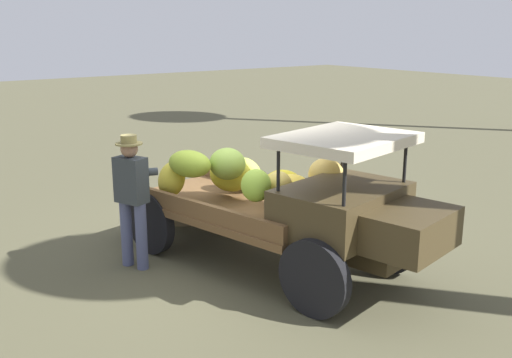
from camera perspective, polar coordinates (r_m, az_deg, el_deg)
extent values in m
plane|color=brown|center=(8.21, -1.85, -7.39)|extent=(60.00, 60.00, 0.00)
cube|color=#40341E|center=(7.85, 0.55, -4.61)|extent=(4.01, 1.24, 0.16)
cylinder|color=black|center=(7.71, 12.72, -5.75)|extent=(0.89, 0.32, 0.88)
cylinder|color=black|center=(6.45, 5.65, -9.58)|extent=(0.89, 0.32, 0.88)
cylinder|color=black|center=(9.30, -2.48, -1.87)|extent=(0.89, 0.32, 0.88)
cylinder|color=black|center=(8.28, -10.22, -4.18)|extent=(0.89, 0.32, 0.88)
cube|color=brown|center=(8.08, -1.86, -2.71)|extent=(3.29, 2.29, 0.10)
cube|color=brown|center=(8.61, 1.80, -0.51)|extent=(2.95, 0.69, 0.22)
cube|color=brown|center=(7.50, -6.08, -2.88)|extent=(2.95, 0.69, 0.22)
cube|color=#40341E|center=(6.98, 8.32, -2.89)|extent=(1.39, 1.71, 0.55)
cube|color=#40341E|center=(6.57, 14.87, -4.85)|extent=(0.90, 1.18, 0.44)
cylinder|color=black|center=(7.17, 14.28, 1.83)|extent=(0.04, 0.04, 0.55)
cylinder|color=black|center=(6.08, 8.59, -0.14)|extent=(0.04, 0.04, 0.55)
cylinder|color=black|center=(7.60, 8.40, 2.83)|extent=(0.04, 0.04, 0.55)
cylinder|color=black|center=(6.58, 2.18, 1.16)|extent=(0.04, 0.04, 0.55)
cube|color=beige|center=(6.78, 8.57, 3.78)|extent=(1.50, 1.74, 0.12)
ellipsoid|color=#95B331|center=(7.88, -6.46, 1.48)|extent=(0.76, 0.64, 0.40)
ellipsoid|color=gold|center=(7.85, 2.64, -0.72)|extent=(0.74, 0.72, 0.54)
ellipsoid|color=yellow|center=(8.24, -2.50, 0.45)|extent=(0.77, 0.70, 0.54)
ellipsoid|color=#B0C045|center=(8.59, -1.23, 0.75)|extent=(0.68, 0.62, 0.55)
ellipsoid|color=gold|center=(7.72, 6.88, 0.27)|extent=(0.56, 0.53, 0.55)
ellipsoid|color=gold|center=(8.24, -8.19, -0.02)|extent=(0.64, 0.60, 0.59)
ellipsoid|color=#8FB342|center=(7.98, -2.79, 1.49)|extent=(0.60, 0.57, 0.44)
ellipsoid|color=#94BF38|center=(7.06, -0.01, -0.62)|extent=(0.61, 0.57, 0.48)
ellipsoid|color=yellow|center=(7.75, 3.60, -1.03)|extent=(0.69, 0.62, 0.50)
ellipsoid|color=gold|center=(7.28, 2.17, -0.68)|extent=(0.57, 0.56, 0.47)
cylinder|color=#4E5478|center=(7.93, -12.45, -5.13)|extent=(0.15, 0.15, 0.89)
cylinder|color=#4E5478|center=(7.76, -11.06, -5.49)|extent=(0.15, 0.15, 0.89)
cube|color=#343A3E|center=(7.63, -12.04, -0.09)|extent=(0.46, 0.37, 0.59)
cylinder|color=#343A3E|center=(7.75, -12.11, 0.80)|extent=(0.40, 0.29, 0.10)
cylinder|color=#343A3E|center=(7.61, -11.02, 0.62)|extent=(0.21, 0.41, 0.10)
sphere|color=#976E55|center=(7.54, -12.21, 2.88)|extent=(0.22, 0.22, 0.22)
cylinder|color=olive|center=(7.53, -12.23, 3.37)|extent=(0.34, 0.34, 0.02)
cylinder|color=olive|center=(7.52, -12.26, 3.82)|extent=(0.20, 0.20, 0.10)
cube|color=olive|center=(9.59, -7.64, -3.03)|extent=(0.66, 0.66, 0.38)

